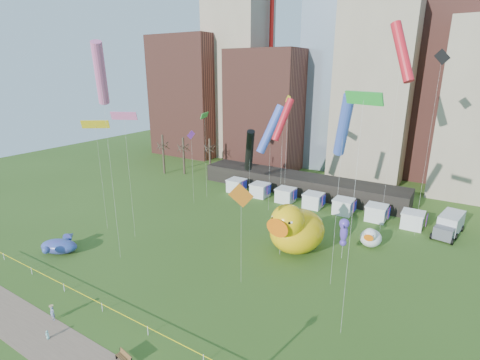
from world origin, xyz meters
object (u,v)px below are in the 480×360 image
Objects in this scene: box_truck at (450,224)px; woman at (52,313)px; seahorse_purple at (344,230)px; park_bench at (125,357)px; big_duck at (295,229)px; small_duck at (371,237)px; toddler at (47,335)px; whale_inflatable at (60,245)px; seahorse_green at (280,225)px.

woman is (-29.34, -39.58, -0.71)m from box_truck.
park_bench is at bearing -109.96° from seahorse_purple.
small_duck is at bearing 46.96° from big_duck.
woman reaches higher than toddler.
whale_inflatable is (-24.67, -15.61, -2.20)m from big_duck.
seahorse_green is 7.44m from seahorse_purple.
whale_inflatable is at bearing 141.15° from woman.
small_duck reaches higher than toddler.
box_truck is 4.81× the size of woman.
big_duck is 1.78× the size of seahorse_purple.
big_duck reaches higher than whale_inflatable.
park_bench is (20.78, -7.86, -0.46)m from whale_inflatable.
park_bench is at bearing -3.41° from woman.
whale_inflatable is 13.87m from woman.
seahorse_purple is at bearing 21.74° from big_duck.
seahorse_green is at bearing 92.74° from park_bench.
small_duck is at bearing 78.53° from park_bench.
seahorse_purple reaches higher than park_bench.
big_duck reaches higher than seahorse_purple.
big_duck is 27.16m from woman.
box_truck reaches higher than whale_inflatable.
box_truck is (40.70, 31.64, 0.52)m from whale_inflatable.
seahorse_green is 27.46m from whale_inflatable.
small_duck is 0.53× the size of box_truck.
big_duck is at bearing 50.90° from toddler.
park_bench is (-3.89, -23.47, -2.66)m from big_duck.
seahorse_purple is 26.86m from park_bench.
small_duck is 12.70m from box_truck.
big_duck is at bearing -124.72° from box_truck.
big_duck reaches higher than box_truck.
seahorse_purple is 0.91× the size of whale_inflatable.
seahorse_purple is 34.82m from whale_inflatable.
small_duck is at bearing 51.10° from woman.
woman is at bearing -122.25° from seahorse_green.
toddler is at bearing -123.43° from small_duck.
toddler is (-11.44, -25.19, -2.71)m from big_duck.
big_duck is 6.36× the size of woman.
whale_inflatable is at bearing 129.41° from toddler.
box_truck reaches higher than woman.
seahorse_purple is 31.46m from woman.
seahorse_purple is (-2.16, -4.99, 2.46)m from small_duck.
seahorse_purple is 6.49× the size of toddler.
seahorse_purple is 3.57× the size of woman.
seahorse_green reaches higher than toddler.
small_duck is 2.15× the size of park_bench.
whale_inflatable is 0.81× the size of box_truck.
seahorse_purple is 3.02× the size of park_bench.
small_duck is at bearing -120.71° from box_truck.
seahorse_purple is (5.55, 1.46, 0.62)m from big_duck.
box_truck is (10.49, 14.57, -2.29)m from seahorse_purple.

